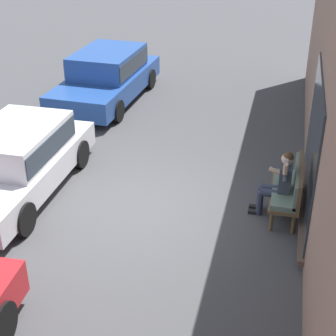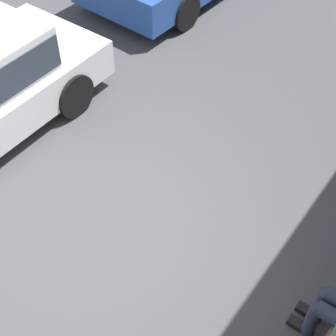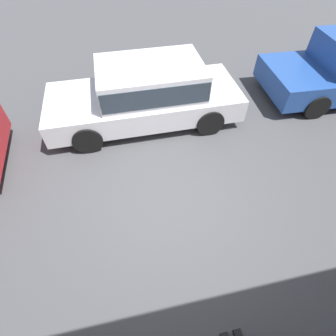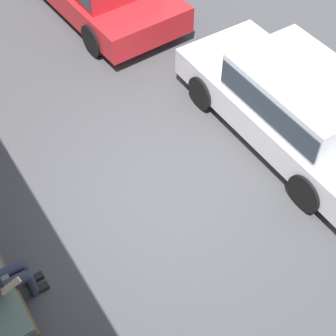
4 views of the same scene
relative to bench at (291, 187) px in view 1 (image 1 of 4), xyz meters
name	(u,v)px [view 1 (image 1 of 4)]	position (x,y,z in m)	size (l,w,h in m)	color
ground_plane	(136,206)	(0.48, -2.90, -0.56)	(60.00, 60.00, 0.00)	#424244
building_facade	(335,105)	(0.48, 0.50, 1.87)	(18.00, 0.51, 4.89)	#93705B
bench	(291,187)	(0.00, 0.00, 0.00)	(1.52, 0.55, 0.99)	brown
person_on_phone	(279,182)	(0.11, -0.22, 0.13)	(0.73, 0.74, 1.33)	#2D3347
parked_car_near	(107,74)	(-5.04, -5.41, 0.22)	(4.64, 2.10, 1.46)	#23478E
parked_car_mid	(17,158)	(0.41, -5.39, 0.19)	(4.30, 1.81, 1.37)	silver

